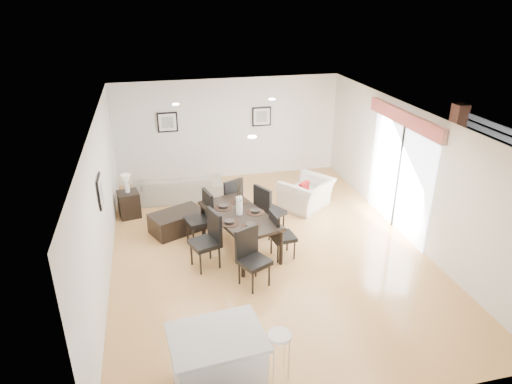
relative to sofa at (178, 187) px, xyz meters
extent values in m
plane|color=tan|center=(1.52, -2.82, -0.32)|extent=(8.00, 8.00, 0.00)
cube|color=silver|center=(1.52, 1.18, 1.03)|extent=(6.00, 0.04, 2.70)
cube|color=silver|center=(1.52, -6.82, 1.03)|extent=(6.00, 0.04, 2.70)
cube|color=silver|center=(-1.48, -2.82, 1.03)|extent=(0.04, 8.00, 2.70)
cube|color=silver|center=(4.52, -2.82, 1.03)|extent=(0.04, 8.00, 2.70)
cube|color=white|center=(1.52, -2.82, 2.38)|extent=(6.00, 8.00, 0.02)
imported|color=gray|center=(0.00, 0.00, 0.00)|extent=(2.19, 0.91, 0.63)
imported|color=beige|center=(2.92, -1.24, 0.04)|extent=(1.47, 1.44, 0.72)
imported|color=#436129|center=(6.98, -1.25, 0.00)|extent=(0.44, 0.44, 0.64)
cube|color=black|center=(1.01, -2.73, 0.44)|extent=(1.44, 2.07, 0.06)
cylinder|color=black|center=(0.87, -3.68, 0.04)|extent=(0.07, 0.07, 0.72)
cylinder|color=black|center=(0.36, -2.00, 0.04)|extent=(0.07, 0.07, 0.72)
cylinder|color=black|center=(1.65, -3.45, 0.04)|extent=(0.07, 0.07, 0.72)
cylinder|color=black|center=(1.14, -1.77, 0.04)|extent=(0.07, 0.07, 0.72)
cube|color=black|center=(0.25, -3.20, 0.18)|extent=(0.63, 0.63, 0.09)
cube|color=black|center=(0.46, -3.13, 0.49)|extent=(0.22, 0.49, 0.59)
cylinder|color=black|center=(0.01, -3.07, -0.09)|extent=(0.04, 0.04, 0.45)
cylinder|color=black|center=(0.38, -2.95, -0.09)|extent=(0.04, 0.04, 0.45)
cylinder|color=black|center=(0.13, -3.44, -0.09)|extent=(0.04, 0.04, 0.45)
cylinder|color=black|center=(0.50, -3.32, -0.09)|extent=(0.04, 0.04, 0.45)
cube|color=black|center=(0.25, -2.26, 0.17)|extent=(0.59, 0.59, 0.09)
cube|color=black|center=(0.46, -2.21, 0.48)|extent=(0.17, 0.49, 0.59)
cylinder|color=black|center=(0.02, -2.11, -0.09)|extent=(0.04, 0.04, 0.45)
cylinder|color=black|center=(0.40, -2.02, -0.09)|extent=(0.04, 0.04, 0.45)
cylinder|color=black|center=(0.11, -2.49, -0.09)|extent=(0.04, 0.04, 0.45)
cylinder|color=black|center=(0.48, -2.40, -0.09)|extent=(0.04, 0.04, 0.45)
cube|color=black|center=(1.76, -3.20, 0.12)|extent=(0.48, 0.48, 0.08)
cube|color=black|center=(1.57, -3.22, 0.39)|extent=(0.11, 0.44, 0.52)
cylinder|color=black|center=(1.95, -3.35, -0.12)|extent=(0.03, 0.03, 0.40)
cylinder|color=black|center=(1.61, -3.38, -0.12)|extent=(0.03, 0.03, 0.40)
cylinder|color=black|center=(1.91, -3.01, -0.12)|extent=(0.03, 0.03, 0.40)
cylinder|color=black|center=(1.57, -3.05, -0.12)|extent=(0.03, 0.03, 0.40)
cube|color=black|center=(1.76, -2.26, 0.19)|extent=(0.68, 0.68, 0.09)
cube|color=black|center=(1.56, -2.35, 0.51)|extent=(0.29, 0.48, 0.61)
cylinder|color=black|center=(2.03, -2.34, -0.09)|extent=(0.04, 0.04, 0.46)
cylinder|color=black|center=(1.67, -2.52, -0.09)|extent=(0.04, 0.04, 0.46)
cylinder|color=black|center=(1.85, -1.99, -0.09)|extent=(0.04, 0.04, 0.46)
cylinder|color=black|center=(1.49, -2.17, -0.09)|extent=(0.04, 0.04, 0.46)
cube|color=black|center=(1.01, -3.98, 0.16)|extent=(0.64, 0.64, 0.08)
cube|color=black|center=(0.92, -3.79, 0.46)|extent=(0.45, 0.27, 0.57)
cylinder|color=black|center=(0.92, -4.23, -0.10)|extent=(0.04, 0.04, 0.43)
cylinder|color=black|center=(0.76, -3.90, -0.10)|extent=(0.04, 0.04, 0.43)
cylinder|color=black|center=(1.26, -4.06, -0.10)|extent=(0.04, 0.04, 0.43)
cylinder|color=black|center=(1.09, -3.73, -0.10)|extent=(0.04, 0.04, 0.43)
cube|color=black|center=(1.01, -1.47, 0.16)|extent=(0.63, 0.63, 0.08)
cube|color=black|center=(1.09, -1.66, 0.46)|extent=(0.46, 0.26, 0.57)
cylinder|color=black|center=(1.10, -1.22, -0.10)|extent=(0.04, 0.04, 0.43)
cylinder|color=black|center=(1.25, -1.56, -0.10)|extent=(0.04, 0.04, 0.43)
cylinder|color=black|center=(0.76, -1.38, -0.10)|extent=(0.04, 0.04, 0.43)
cylinder|color=black|center=(0.92, -1.72, -0.10)|extent=(0.04, 0.04, 0.43)
cylinder|color=white|center=(1.01, -2.73, 0.65)|extent=(0.13, 0.13, 0.37)
cylinder|color=black|center=(1.32, -2.73, 0.47)|extent=(0.36, 0.36, 0.01)
cylinder|color=black|center=(1.32, -2.73, 0.50)|extent=(0.19, 0.19, 0.05)
cylinder|color=black|center=(1.10, -2.17, 0.47)|extent=(0.36, 0.36, 0.01)
cylinder|color=black|center=(1.10, -2.17, 0.50)|extent=(0.19, 0.19, 0.05)
cylinder|color=black|center=(0.75, -2.38, 0.47)|extent=(0.36, 0.36, 0.01)
cylinder|color=black|center=(0.75, -2.38, 0.50)|extent=(0.19, 0.19, 0.05)
cylinder|color=black|center=(0.75, -3.07, 0.47)|extent=(0.36, 0.36, 0.01)
cylinder|color=black|center=(0.75, -3.07, 0.50)|extent=(0.19, 0.19, 0.05)
cylinder|color=black|center=(1.10, -3.28, 0.47)|extent=(0.36, 0.36, 0.01)
cylinder|color=black|center=(1.10, -3.28, 0.50)|extent=(0.19, 0.19, 0.05)
cube|color=black|center=(-0.15, -1.68, -0.10)|extent=(1.27, 1.05, 0.44)
cube|color=black|center=(-1.16, -0.72, -0.02)|extent=(0.52, 0.52, 0.60)
cylinder|color=white|center=(-1.16, -0.72, 0.37)|extent=(0.10, 0.10, 0.18)
cone|color=silver|center=(-1.16, -0.72, 0.59)|extent=(0.22, 0.22, 0.24)
cube|color=#AA1617|center=(2.81, -1.34, 0.24)|extent=(0.29, 0.26, 0.30)
cube|color=white|center=(0.04, -6.05, 0.07)|extent=(1.17, 0.92, 0.78)
cube|color=silver|center=(0.04, -6.05, 0.49)|extent=(1.26, 1.02, 0.05)
cylinder|color=white|center=(0.86, -6.05, 0.35)|extent=(0.31, 0.31, 0.05)
cylinder|color=silver|center=(0.97, -5.94, 0.01)|extent=(0.02, 0.02, 0.66)
cylinder|color=silver|center=(0.76, -5.94, 0.01)|extent=(0.02, 0.02, 0.66)
cylinder|color=silver|center=(0.76, -6.15, 0.01)|extent=(0.02, 0.02, 0.66)
cylinder|color=silver|center=(0.97, -6.15, 0.01)|extent=(0.02, 0.02, 0.66)
cube|color=black|center=(-0.08, 1.15, 1.33)|extent=(0.52, 0.03, 0.52)
cube|color=white|center=(-0.08, 1.15, 1.33)|extent=(0.44, 0.04, 0.44)
cube|color=#5A5A55|center=(-0.08, 1.15, 1.33)|extent=(0.30, 0.04, 0.30)
cube|color=black|center=(2.42, 1.15, 1.33)|extent=(0.52, 0.03, 0.52)
cube|color=white|center=(2.42, 1.15, 1.33)|extent=(0.44, 0.04, 0.44)
cube|color=#5A5A55|center=(2.42, 1.15, 1.33)|extent=(0.30, 0.04, 0.30)
cube|color=black|center=(-1.45, -3.02, 1.33)|extent=(0.03, 0.52, 0.52)
cube|color=white|center=(-1.45, -3.02, 1.33)|extent=(0.04, 0.44, 0.44)
cube|color=#5A5A55|center=(-1.45, -3.02, 1.33)|extent=(0.04, 0.30, 0.30)
cube|color=white|center=(4.50, -2.52, 0.81)|extent=(0.02, 2.40, 2.25)
cube|color=black|center=(4.48, -2.52, 0.81)|extent=(0.03, 0.05, 2.25)
cube|color=black|center=(4.48, -2.52, 1.95)|extent=(0.03, 2.50, 0.05)
cube|color=maroon|center=(4.44, -2.52, 2.11)|extent=(0.10, 2.70, 0.28)
plane|color=gray|center=(6.52, -2.52, -0.32)|extent=(6.00, 6.00, 0.00)
cube|color=brown|center=(7.57, -0.12, 0.68)|extent=(0.35, 0.35, 2.00)
camera|label=1|loc=(-0.51, -10.50, 4.47)|focal=32.00mm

